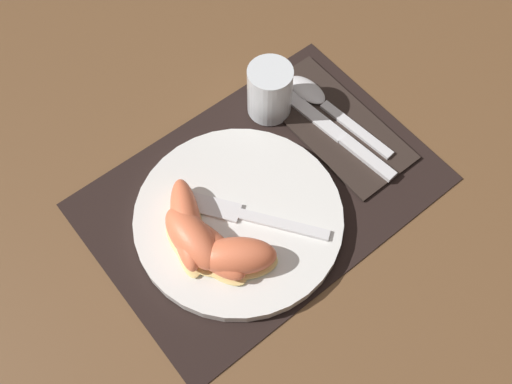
{
  "coord_description": "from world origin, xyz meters",
  "views": [
    {
      "loc": [
        -0.25,
        -0.3,
        0.7
      ],
      "look_at": [
        -0.01,
        -0.01,
        0.02
      ],
      "focal_mm": 42.0,
      "sensor_mm": 36.0,
      "label": 1
    }
  ],
  "objects_px": {
    "citrus_wedge_0": "(187,225)",
    "knife": "(334,131)",
    "spoon": "(320,100)",
    "citrus_wedge_3": "(237,257)",
    "citrus_wedge_1": "(193,239)",
    "citrus_wedge_2": "(208,248)",
    "fork": "(245,215)",
    "plate": "(239,218)",
    "juice_glass": "(270,93)"
  },
  "relations": [
    {
      "from": "spoon",
      "to": "citrus_wedge_1",
      "type": "distance_m",
      "value": 0.29
    },
    {
      "from": "plate",
      "to": "knife",
      "type": "relative_size",
      "value": 1.19
    },
    {
      "from": "juice_glass",
      "to": "citrus_wedge_0",
      "type": "xyz_separation_m",
      "value": [
        -0.21,
        -0.09,
        -0.0
      ]
    },
    {
      "from": "citrus_wedge_1",
      "to": "citrus_wedge_3",
      "type": "xyz_separation_m",
      "value": [
        0.03,
        -0.05,
        -0.0
      ]
    },
    {
      "from": "fork",
      "to": "citrus_wedge_3",
      "type": "distance_m",
      "value": 0.07
    },
    {
      "from": "spoon",
      "to": "citrus_wedge_3",
      "type": "distance_m",
      "value": 0.28
    },
    {
      "from": "citrus_wedge_1",
      "to": "citrus_wedge_2",
      "type": "distance_m",
      "value": 0.02
    },
    {
      "from": "citrus_wedge_3",
      "to": "citrus_wedge_1",
      "type": "bearing_deg",
      "value": 118.28
    },
    {
      "from": "juice_glass",
      "to": "knife",
      "type": "distance_m",
      "value": 0.1
    },
    {
      "from": "knife",
      "to": "citrus_wedge_2",
      "type": "height_order",
      "value": "citrus_wedge_2"
    },
    {
      "from": "fork",
      "to": "citrus_wedge_1",
      "type": "distance_m",
      "value": 0.08
    },
    {
      "from": "spoon",
      "to": "fork",
      "type": "xyz_separation_m",
      "value": [
        -0.2,
        -0.08,
        0.01
      ]
    },
    {
      "from": "juice_glass",
      "to": "citrus_wedge_3",
      "type": "relative_size",
      "value": 0.74
    },
    {
      "from": "knife",
      "to": "citrus_wedge_2",
      "type": "distance_m",
      "value": 0.25
    },
    {
      "from": "knife",
      "to": "citrus_wedge_1",
      "type": "distance_m",
      "value": 0.26
    },
    {
      "from": "plate",
      "to": "knife",
      "type": "xyz_separation_m",
      "value": [
        0.19,
        0.02,
        -0.0
      ]
    },
    {
      "from": "citrus_wedge_0",
      "to": "citrus_wedge_2",
      "type": "distance_m",
      "value": 0.04
    },
    {
      "from": "plate",
      "to": "citrus_wedge_2",
      "type": "relative_size",
      "value": 2.08
    },
    {
      "from": "knife",
      "to": "citrus_wedge_0",
      "type": "relative_size",
      "value": 1.67
    },
    {
      "from": "juice_glass",
      "to": "spoon",
      "type": "bearing_deg",
      "value": -31.71
    },
    {
      "from": "knife",
      "to": "citrus_wedge_3",
      "type": "height_order",
      "value": "citrus_wedge_3"
    },
    {
      "from": "plate",
      "to": "citrus_wedge_3",
      "type": "height_order",
      "value": "citrus_wedge_3"
    },
    {
      "from": "plate",
      "to": "fork",
      "type": "distance_m",
      "value": 0.01
    },
    {
      "from": "citrus_wedge_3",
      "to": "knife",
      "type": "bearing_deg",
      "value": 18.01
    },
    {
      "from": "citrus_wedge_2",
      "to": "citrus_wedge_3",
      "type": "bearing_deg",
      "value": -59.77
    },
    {
      "from": "citrus_wedge_1",
      "to": "citrus_wedge_2",
      "type": "relative_size",
      "value": 0.79
    },
    {
      "from": "fork",
      "to": "citrus_wedge_2",
      "type": "relative_size",
      "value": 1.27
    },
    {
      "from": "citrus_wedge_0",
      "to": "citrus_wedge_2",
      "type": "bearing_deg",
      "value": -86.33
    },
    {
      "from": "plate",
      "to": "citrus_wedge_2",
      "type": "bearing_deg",
      "value": -164.23
    },
    {
      "from": "citrus_wedge_2",
      "to": "fork",
      "type": "bearing_deg",
      "value": 9.03
    },
    {
      "from": "citrus_wedge_0",
      "to": "knife",
      "type": "bearing_deg",
      "value": 0.47
    },
    {
      "from": "citrus_wedge_2",
      "to": "spoon",
      "type": "bearing_deg",
      "value": 19.13
    },
    {
      "from": "fork",
      "to": "citrus_wedge_3",
      "type": "bearing_deg",
      "value": -137.5
    },
    {
      "from": "spoon",
      "to": "citrus_wedge_3",
      "type": "bearing_deg",
      "value": -153.2
    },
    {
      "from": "citrus_wedge_3",
      "to": "citrus_wedge_0",
      "type": "bearing_deg",
      "value": 106.65
    },
    {
      "from": "juice_glass",
      "to": "citrus_wedge_0",
      "type": "height_order",
      "value": "juice_glass"
    },
    {
      "from": "citrus_wedge_1",
      "to": "citrus_wedge_3",
      "type": "relative_size",
      "value": 0.93
    },
    {
      "from": "spoon",
      "to": "citrus_wedge_2",
      "type": "relative_size",
      "value": 1.47
    },
    {
      "from": "knife",
      "to": "fork",
      "type": "xyz_separation_m",
      "value": [
        -0.18,
        -0.03,
        0.01
      ]
    },
    {
      "from": "spoon",
      "to": "fork",
      "type": "height_order",
      "value": "fork"
    },
    {
      "from": "fork",
      "to": "plate",
      "type": "bearing_deg",
      "value": 135.08
    },
    {
      "from": "juice_glass",
      "to": "citrus_wedge_2",
      "type": "relative_size",
      "value": 0.63
    },
    {
      "from": "juice_glass",
      "to": "fork",
      "type": "xyz_separation_m",
      "value": [
        -0.14,
        -0.12,
        -0.02
      ]
    },
    {
      "from": "juice_glass",
      "to": "fork",
      "type": "bearing_deg",
      "value": -138.95
    },
    {
      "from": "fork",
      "to": "spoon",
      "type": "bearing_deg",
      "value": 22.23
    },
    {
      "from": "knife",
      "to": "juice_glass",
      "type": "bearing_deg",
      "value": 115.36
    },
    {
      "from": "plate",
      "to": "juice_glass",
      "type": "height_order",
      "value": "juice_glass"
    },
    {
      "from": "juice_glass",
      "to": "citrus_wedge_3",
      "type": "distance_m",
      "value": 0.25
    },
    {
      "from": "citrus_wedge_1",
      "to": "plate",
      "type": "bearing_deg",
      "value": -1.07
    },
    {
      "from": "citrus_wedge_1",
      "to": "citrus_wedge_2",
      "type": "height_order",
      "value": "citrus_wedge_1"
    }
  ]
}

